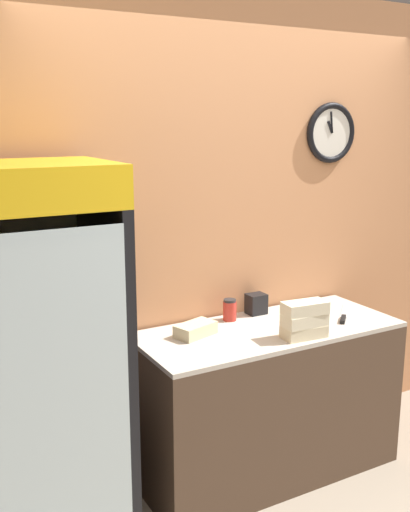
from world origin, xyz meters
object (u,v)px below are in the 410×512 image
object	(u,v)px
beverage_cooler	(37,346)
chefs_knife	(344,316)
sandwich_stack_bottom	(304,332)
condiment_jar	(230,310)
sandwich_stack_middle	(304,320)
napkin_dispenser	(256,304)
sandwich_flat_left	(195,330)
sandwich_stack_top	(305,308)

from	to	relation	value
beverage_cooler	chefs_knife	bearing A→B (deg)	-2.55
sandwich_stack_bottom	condiment_jar	bearing A→B (deg)	114.67
sandwich_stack_middle	condiment_jar	distance (m)	0.47
beverage_cooler	chefs_knife	size ratio (longest dim) A/B	6.20
sandwich_stack_bottom	napkin_dispenser	bearing A→B (deg)	89.91
sandwich_stack_bottom	sandwich_stack_middle	world-z (taller)	sandwich_stack_middle
napkin_dispenser	condiment_jar	bearing A→B (deg)	-172.96
sandwich_flat_left	chefs_knife	distance (m)	0.91
sandwich_stack_middle	napkin_dispenser	world-z (taller)	sandwich_stack_middle
sandwich_stack_bottom	chefs_knife	world-z (taller)	sandwich_stack_bottom
sandwich_stack_bottom	sandwich_stack_middle	size ratio (longest dim) A/B	1.01
napkin_dispenser	chefs_knife	bearing A→B (deg)	-36.42
sandwich_flat_left	condiment_jar	xyz separation A→B (m)	(0.29, 0.13, 0.03)
sandwich_stack_bottom	chefs_knife	distance (m)	0.44
beverage_cooler	condiment_jar	size ratio (longest dim) A/B	14.69
sandwich_flat_left	chefs_knife	size ratio (longest dim) A/B	0.84
sandwich_flat_left	sandwich_stack_bottom	bearing A→B (deg)	-31.61
sandwich_flat_left	sandwich_stack_middle	bearing A→B (deg)	-31.61
beverage_cooler	condiment_jar	distance (m)	1.16
beverage_cooler	napkin_dispenser	bearing A→B (deg)	9.58
sandwich_stack_bottom	napkin_dispenser	world-z (taller)	napkin_dispenser
sandwich_stack_bottom	sandwich_flat_left	xyz separation A→B (m)	(-0.49, 0.30, 0.00)
napkin_dispenser	sandwich_flat_left	bearing A→B (deg)	-162.62
condiment_jar	napkin_dispenser	world-z (taller)	condiment_jar
beverage_cooler	sandwich_stack_middle	size ratio (longest dim) A/B	7.55
sandwich_flat_left	napkin_dispenser	xyz separation A→B (m)	(0.49, 0.15, 0.03)
napkin_dispenser	sandwich_stack_bottom	bearing A→B (deg)	-90.09
condiment_jar	sandwich_stack_bottom	bearing A→B (deg)	-65.33
condiment_jar	napkin_dispenser	size ratio (longest dim) A/B	1.03
condiment_jar	napkin_dispenser	xyz separation A→B (m)	(0.20, 0.02, -0.00)
chefs_knife	napkin_dispenser	size ratio (longest dim) A/B	2.44
sandwich_stack_top	condiment_jar	bearing A→B (deg)	114.67
sandwich_stack_middle	sandwich_flat_left	xyz separation A→B (m)	(-0.49, 0.30, -0.06)
sandwich_stack_middle	sandwich_flat_left	size ratio (longest dim) A/B	0.98
sandwich_stack_middle	sandwich_stack_top	distance (m)	0.07
sandwich_stack_middle	napkin_dispenser	distance (m)	0.45
beverage_cooler	sandwich_flat_left	xyz separation A→B (m)	(0.85, 0.07, -0.09)
beverage_cooler	chefs_knife	xyz separation A→B (m)	(1.75, -0.08, -0.12)
condiment_jar	chefs_knife	bearing A→B (deg)	-24.61
chefs_knife	condiment_jar	size ratio (longest dim) A/B	2.37
sandwich_stack_middle	chefs_knife	world-z (taller)	sandwich_stack_middle
sandwich_stack_top	condiment_jar	xyz separation A→B (m)	(-0.20, 0.43, -0.10)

